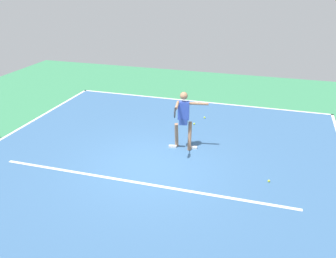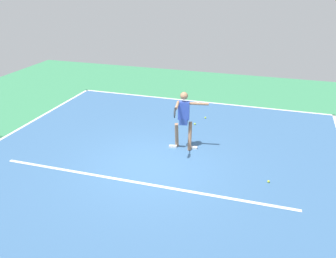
{
  "view_description": "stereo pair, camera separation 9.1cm",
  "coord_description": "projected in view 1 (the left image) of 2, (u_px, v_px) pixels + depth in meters",
  "views": [
    {
      "loc": [
        -3.13,
        8.6,
        5.1
      ],
      "look_at": [
        -0.28,
        -0.68,
        0.9
      ],
      "focal_mm": 38.86,
      "sensor_mm": 36.0,
      "label": 1
    },
    {
      "loc": [
        -3.22,
        8.58,
        5.1
      ],
      "look_at": [
        -0.28,
        -0.68,
        0.9
      ],
      "focal_mm": 38.86,
      "sensor_mm": 36.0,
      "label": 2
    }
  ],
  "objects": [
    {
      "name": "tennis_ball_centre_court",
      "position": [
        194.0,
        124.0,
        13.21
      ],
      "size": [
        0.07,
        0.07,
        0.07
      ],
      "primitive_type": "sphere",
      "color": "#C6E53D",
      "rests_on": "ground_plane"
    },
    {
      "name": "court_line_baseline_near",
      "position": [
        197.0,
        101.0,
        15.6
      ],
      "size": [
        10.87,
        0.1,
        0.01
      ],
      "primitive_type": "cube",
      "color": "white",
      "rests_on": "ground_plane"
    },
    {
      "name": "tennis_player",
      "position": [
        184.0,
        117.0,
        11.01
      ],
      "size": [
        1.19,
        1.31,
        1.86
      ],
      "rotation": [
        0.0,
        0.0,
        0.18
      ],
      "color": "#9E7051",
      "rests_on": "ground_plane"
    },
    {
      "name": "tennis_ball_near_player",
      "position": [
        269.0,
        181.0,
        9.59
      ],
      "size": [
        0.07,
        0.07,
        0.07
      ],
      "primitive_type": "sphere",
      "color": "#CCE033",
      "rests_on": "ground_plane"
    },
    {
      "name": "court_line_centre_mark",
      "position": [
        196.0,
        103.0,
        15.42
      ],
      "size": [
        0.1,
        0.3,
        0.01
      ],
      "primitive_type": "cube",
      "color": "white",
      "rests_on": "ground_plane"
    },
    {
      "name": "court_surface",
      "position": [
        152.0,
        166.0,
        10.42
      ],
      "size": [
        10.87,
        11.91,
        0.0
      ],
      "primitive_type": "cube",
      "color": "#38608E",
      "rests_on": "ground_plane"
    },
    {
      "name": "tennis_ball_by_sideline",
      "position": [
        205.0,
        118.0,
        13.78
      ],
      "size": [
        0.07,
        0.07,
        0.07
      ],
      "primitive_type": "sphere",
      "color": "#CCE033",
      "rests_on": "ground_plane"
    },
    {
      "name": "ground_plane",
      "position": [
        152.0,
        166.0,
        10.42
      ],
      "size": [
        21.85,
        21.85,
        0.0
      ],
      "primitive_type": "plane",
      "color": "#388456"
    },
    {
      "name": "court_line_service",
      "position": [
        139.0,
        183.0,
        9.56
      ],
      "size": [
        8.15,
        0.1,
        0.01
      ],
      "primitive_type": "cube",
      "color": "white",
      "rests_on": "ground_plane"
    },
    {
      "name": "tennis_ball_by_baseline",
      "position": [
        185.0,
        107.0,
        14.88
      ],
      "size": [
        0.07,
        0.07,
        0.07
      ],
      "primitive_type": "sphere",
      "color": "#C6E53D",
      "rests_on": "ground_plane"
    }
  ]
}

